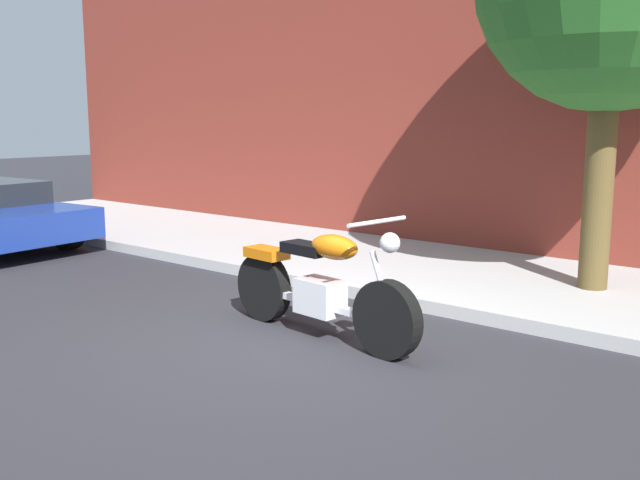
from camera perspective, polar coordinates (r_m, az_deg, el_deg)
The scene contains 3 objects.
ground_plane at distance 6.55m, azimuth -2.87°, elevation -8.08°, with size 60.00×60.00×0.00m, color #28282D.
sidewalk at distance 9.03m, azimuth 10.87°, elevation -2.79°, with size 20.62×3.07×0.14m, color #A8A8A8.
motorcycle at distance 6.56m, azimuth 0.01°, elevation -3.81°, with size 2.28×0.70×1.17m.
Camera 1 is at (4.23, -4.57, 2.00)m, focal length 40.31 mm.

